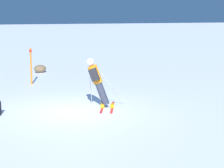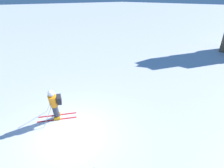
% 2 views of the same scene
% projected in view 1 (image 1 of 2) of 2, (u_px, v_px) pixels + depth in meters
% --- Properties ---
extents(ground_plane, '(300.00, 300.00, 0.00)m').
position_uv_depth(ground_plane, '(73.00, 112.00, 13.15)').
color(ground_plane, white).
extents(skier, '(1.58, 1.79, 1.86)m').
position_uv_depth(skier, '(97.00, 80.00, 13.56)').
color(skier, red).
rests_on(skier, ground).
extents(exposed_boulder_0, '(0.72, 0.61, 0.47)m').
position_uv_depth(exposed_boulder_0, '(40.00, 69.00, 22.24)').
color(exposed_boulder_0, brown).
rests_on(exposed_boulder_0, ground).
extents(trail_marker, '(0.13, 0.13, 1.81)m').
position_uv_depth(trail_marker, '(31.00, 64.00, 18.22)').
color(trail_marker, orange).
rests_on(trail_marker, ground).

